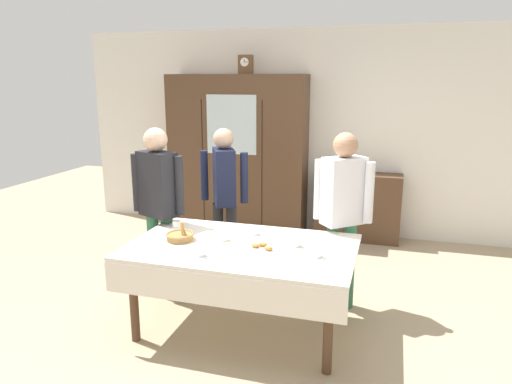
{
  "coord_description": "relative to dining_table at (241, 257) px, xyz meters",
  "views": [
    {
      "loc": [
        1.13,
        -3.61,
        2.05
      ],
      "look_at": [
        0.0,
        0.2,
        1.09
      ],
      "focal_mm": 33.02,
      "sensor_mm": 36.0,
      "label": 1
    }
  ],
  "objects": [
    {
      "name": "person_behind_table_left",
      "position": [
        -0.95,
        0.43,
        0.33
      ],
      "size": [
        0.52,
        0.32,
        1.63
      ],
      "color": "#33704C",
      "rests_on": "ground"
    },
    {
      "name": "bookshelf_low",
      "position": [
        0.72,
        2.64,
        -0.22
      ],
      "size": [
        1.08,
        0.35,
        0.88
      ],
      "color": "#4C3321",
      "rests_on": "ground"
    },
    {
      "name": "mantel_clock",
      "position": [
        -0.77,
        2.59,
        1.58
      ],
      "size": [
        0.18,
        0.11,
        0.24
      ],
      "color": "brown",
      "rests_on": "wall_cabinet"
    },
    {
      "name": "back_wall",
      "position": [
        0.0,
        2.89,
        0.7
      ],
      "size": [
        6.4,
        0.1,
        2.7
      ],
      "primitive_type": "cube",
      "color": "silver",
      "rests_on": "ground"
    },
    {
      "name": "tea_cup_mid_left",
      "position": [
        -0.71,
        0.31,
        0.12
      ],
      "size": [
        0.13,
        0.13,
        0.06
      ],
      "color": "white",
      "rests_on": "dining_table"
    },
    {
      "name": "person_behind_table_right",
      "position": [
        0.73,
        0.68,
        0.32
      ],
      "size": [
        0.52,
        0.39,
        1.61
      ],
      "color": "#33704C",
      "rests_on": "ground"
    },
    {
      "name": "spoon_far_right",
      "position": [
        -0.23,
        0.45,
        0.09
      ],
      "size": [
        0.12,
        0.02,
        0.01
      ],
      "color": "silver",
      "rests_on": "dining_table"
    },
    {
      "name": "wall_cabinet",
      "position": [
        -0.9,
        2.59,
        0.4
      ],
      "size": [
        1.86,
        0.46,
        2.11
      ],
      "color": "#4C3321",
      "rests_on": "ground"
    },
    {
      "name": "tea_cup_near_left",
      "position": [
        0.63,
        -0.07,
        0.12
      ],
      "size": [
        0.13,
        0.13,
        0.06
      ],
      "color": "white",
      "rests_on": "dining_table"
    },
    {
      "name": "tea_cup_far_right",
      "position": [
        -0.22,
        -0.3,
        0.12
      ],
      "size": [
        0.13,
        0.13,
        0.06
      ],
      "color": "white",
      "rests_on": "dining_table"
    },
    {
      "name": "dining_table",
      "position": [
        0.0,
        0.0,
        0.0
      ],
      "size": [
        1.82,
        1.11,
        0.74
      ],
      "color": "#4C3321",
      "rests_on": "ground"
    },
    {
      "name": "spoon_center",
      "position": [
        0.33,
        -0.37,
        0.09
      ],
      "size": [
        0.12,
        0.02,
        0.01
      ],
      "color": "silver",
      "rests_on": "dining_table"
    },
    {
      "name": "bread_basket",
      "position": [
        -0.53,
        0.01,
        0.12
      ],
      "size": [
        0.24,
        0.24,
        0.16
      ],
      "color": "#9E7542",
      "rests_on": "dining_table"
    },
    {
      "name": "tea_cup_near_right",
      "position": [
        0.43,
        0.11,
        0.12
      ],
      "size": [
        0.13,
        0.13,
        0.06
      ],
      "color": "silver",
      "rests_on": "dining_table"
    },
    {
      "name": "person_by_cabinet",
      "position": [
        -0.54,
        1.11,
        0.29
      ],
      "size": [
        0.52,
        0.41,
        1.57
      ],
      "color": "#232328",
      "rests_on": "ground"
    },
    {
      "name": "tea_cup_back_edge",
      "position": [
        0.02,
        0.3,
        0.12
      ],
      "size": [
        0.13,
        0.13,
        0.06
      ],
      "color": "white",
      "rests_on": "dining_table"
    },
    {
      "name": "book_stack",
      "position": [
        0.72,
        2.64,
        0.25
      ],
      "size": [
        0.17,
        0.21,
        0.05
      ],
      "color": "#2D5184",
      "rests_on": "bookshelf_low"
    },
    {
      "name": "tea_cup_mid_right",
      "position": [
        -0.17,
        0.08,
        0.12
      ],
      "size": [
        0.13,
        0.13,
        0.06
      ],
      "color": "white",
      "rests_on": "dining_table"
    },
    {
      "name": "ground_plane",
      "position": [
        0.0,
        0.24,
        -0.65
      ],
      "size": [
        12.0,
        12.0,
        0.0
      ],
      "primitive_type": "plane",
      "color": "tan",
      "rests_on": "ground"
    },
    {
      "name": "pastry_plate",
      "position": [
        0.19,
        -0.03,
        0.1
      ],
      "size": [
        0.28,
        0.28,
        0.05
      ],
      "color": "white",
      "rests_on": "dining_table"
    }
  ]
}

